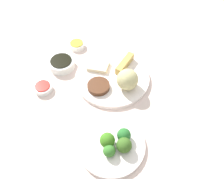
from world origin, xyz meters
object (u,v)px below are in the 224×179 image
object	(u,v)px
soy_sauce_bowl	(62,64)
main_plate	(112,78)
broccoli_plate	(111,145)
sauce_ramekin_hot_mustard	(77,45)
sauce_ramekin_sweet_and_sour	(43,88)

from	to	relation	value
soy_sauce_bowl	main_plate	bearing A→B (deg)	-23.32
broccoli_plate	soy_sauce_bowl	distance (m)	0.40
main_plate	sauce_ramekin_hot_mustard	size ratio (longest dim) A/B	4.28
broccoli_plate	sauce_ramekin_hot_mustard	xyz separation A→B (m)	(-0.12, 0.47, 0.00)
broccoli_plate	sauce_ramekin_hot_mustard	bearing A→B (deg)	103.64
main_plate	soy_sauce_bowl	xyz separation A→B (m)	(-0.20, 0.08, 0.01)
main_plate	broccoli_plate	bearing A→B (deg)	-94.83
broccoli_plate	sauce_ramekin_sweet_and_sour	xyz separation A→B (m)	(-0.23, 0.24, 0.00)
soy_sauce_bowl	sauce_ramekin_hot_mustard	bearing A→B (deg)	63.40
broccoli_plate	main_plate	bearing A→B (deg)	85.17
sauce_ramekin_sweet_and_sour	main_plate	bearing A→B (deg)	7.08
main_plate	sauce_ramekin_hot_mustard	world-z (taller)	sauce_ramekin_hot_mustard
main_plate	broccoli_plate	distance (m)	0.28
main_plate	sauce_ramekin_hot_mustard	distance (m)	0.24
broccoli_plate	soy_sauce_bowl	bearing A→B (deg)	115.66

